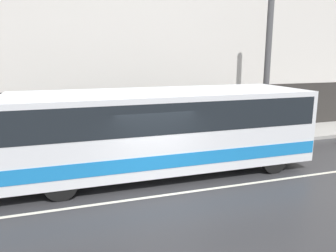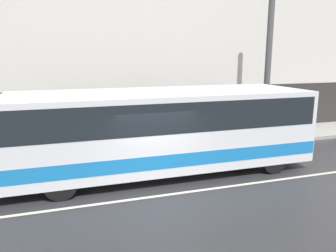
% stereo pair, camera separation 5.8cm
% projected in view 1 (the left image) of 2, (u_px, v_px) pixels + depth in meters
% --- Properties ---
extents(ground_plane, '(60.00, 60.00, 0.00)m').
position_uv_depth(ground_plane, '(161.00, 196.00, 10.03)').
color(ground_plane, '#2D2D30').
extents(sidewalk, '(60.00, 2.91, 0.17)m').
position_uv_depth(sidewalk, '(126.00, 147.00, 15.07)').
color(sidewalk, '#A09E99').
rests_on(sidewalk, ground_plane).
extents(building_facade, '(60.00, 0.35, 10.49)m').
position_uv_depth(building_facade, '(117.00, 37.00, 15.51)').
color(building_facade, silver).
rests_on(building_facade, ground_plane).
extents(lane_stripe, '(54.00, 0.14, 0.01)m').
position_uv_depth(lane_stripe, '(161.00, 196.00, 10.03)').
color(lane_stripe, beige).
rests_on(lane_stripe, ground_plane).
extents(transit_bus, '(11.40, 2.51, 3.07)m').
position_uv_depth(transit_bus, '(157.00, 128.00, 11.40)').
color(transit_bus, silver).
rests_on(transit_bus, ground_plane).
extents(utility_pole_near, '(0.29, 0.29, 6.86)m').
position_uv_depth(utility_pole_near, '(267.00, 68.00, 15.85)').
color(utility_pole_near, '#4C4C4F').
rests_on(utility_pole_near, sidewalk).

